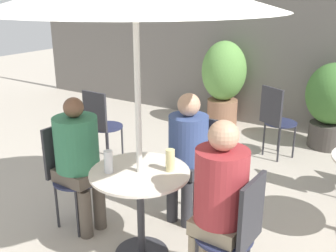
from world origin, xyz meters
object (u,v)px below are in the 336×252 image
at_px(cafe_table_near, 140,193).
at_px(bistro_chair_0, 238,227).
at_px(seated_person_0, 219,195).
at_px(potted_plant_0, 224,78).
at_px(seated_person_2, 79,154).
at_px(bistro_chair_5, 276,116).
at_px(bistro_chair_1, 196,158).
at_px(bistro_chair_2, 68,167).
at_px(beer_glass_0, 108,162).
at_px(beer_glass_1, 170,160).
at_px(potted_plant_1, 332,101).
at_px(seated_person_1, 187,147).
at_px(bistro_chair_3, 100,121).

relative_size(cafe_table_near, bistro_chair_0, 0.82).
bearing_deg(seated_person_0, potted_plant_0, -153.09).
bearing_deg(seated_person_2, bistro_chair_5, -18.14).
distance_m(bistro_chair_1, bistro_chair_5, 1.69).
bearing_deg(bistro_chair_2, beer_glass_0, -102.51).
relative_size(seated_person_2, beer_glass_0, 6.99).
relative_size(bistro_chair_0, beer_glass_1, 5.42).
distance_m(cafe_table_near, bistro_chair_2, 0.83).
bearing_deg(potted_plant_1, potted_plant_0, 177.06).
relative_size(bistro_chair_2, beer_glass_1, 5.42).
bearing_deg(cafe_table_near, seated_person_1, 87.49).
height_order(seated_person_0, beer_glass_1, seated_person_0).
relative_size(cafe_table_near, beer_glass_1, 4.45).
bearing_deg(bistro_chair_5, bistro_chair_0, 130.28).
distance_m(seated_person_1, potted_plant_0, 2.83).
bearing_deg(seated_person_2, beer_glass_1, -80.39).
bearing_deg(bistro_chair_2, bistro_chair_0, -90.00).
bearing_deg(bistro_chair_3, beer_glass_1, 148.24).
height_order(bistro_chair_2, bistro_chair_3, same).
bearing_deg(bistro_chair_0, bistro_chair_3, -115.44).
relative_size(bistro_chair_2, bistro_chair_5, 1.00).
height_order(bistro_chair_1, beer_glass_0, bistro_chair_1).
relative_size(bistro_chair_2, potted_plant_1, 0.81).
distance_m(bistro_chair_0, potted_plant_1, 3.31).
bearing_deg(seated_person_2, bistro_chair_1, -39.15).
bearing_deg(potted_plant_0, bistro_chair_2, -89.39).
height_order(bistro_chair_3, beer_glass_0, bistro_chair_3).
distance_m(bistro_chair_0, seated_person_2, 1.51).
height_order(bistro_chair_0, seated_person_2, seated_person_2).
relative_size(seated_person_0, beer_glass_1, 7.41).
distance_m(bistro_chair_0, beer_glass_1, 0.71).
distance_m(seated_person_0, potted_plant_0, 3.72).
relative_size(seated_person_1, beer_glass_1, 7.00).
distance_m(bistro_chair_2, seated_person_2, 0.22).
bearing_deg(seated_person_1, bistro_chair_3, 163.82).
height_order(seated_person_1, potted_plant_1, seated_person_1).
height_order(bistro_chair_3, seated_person_0, seated_person_0).
distance_m(bistro_chair_1, seated_person_2, 1.08).
distance_m(cafe_table_near, seated_person_2, 0.69).
height_order(bistro_chair_5, potted_plant_0, potted_plant_0).
height_order(bistro_chair_5, seated_person_0, seated_person_0).
height_order(cafe_table_near, seated_person_2, seated_person_2).
relative_size(cafe_table_near, beer_glass_0, 4.42).
xyz_separation_m(bistro_chair_0, bistro_chair_3, (-2.29, 1.21, 0.00)).
bearing_deg(bistro_chair_5, beer_glass_0, 108.01).
bearing_deg(bistro_chair_3, bistro_chair_5, -142.00).
bearing_deg(seated_person_2, potted_plant_1, -21.34).
height_order(bistro_chair_0, beer_glass_1, bistro_chair_0).
bearing_deg(beer_glass_0, potted_plant_0, 100.90).
bearing_deg(beer_glass_1, bistro_chair_2, -174.35).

